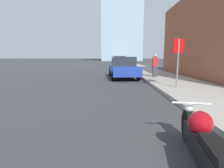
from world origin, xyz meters
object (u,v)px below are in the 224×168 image
pedestrian (155,65)px  parked_car_green (116,60)px  parked_car_white (120,62)px  motorcycle (205,146)px  stop_sign (178,55)px  parked_car_blue (123,67)px

pedestrian → parked_car_green: bearing=95.3°
parked_car_white → motorcycle: bearing=-85.5°
parked_car_white → pedestrian: (1.96, -11.16, 0.12)m
motorcycle → stop_sign: stop_sign is taller
parked_car_blue → parked_car_green: bearing=86.1°
parked_car_blue → pedestrian: size_ratio=2.89×
parked_car_blue → parked_car_white: (0.25, 10.74, 0.06)m
parked_car_blue → parked_car_green: size_ratio=1.13×
motorcycle → stop_sign: 6.11m
pedestrian → parked_car_blue: bearing=169.2°
motorcycle → pedestrian: 10.31m
stop_sign → pedestrian: (0.07, 4.41, -0.67)m
parked_car_white → stop_sign: size_ratio=2.10×
parked_car_white → pedestrian: bearing=-76.0°
parked_car_green → stop_sign: (2.14, -28.42, 0.77)m
motorcycle → pedestrian: bearing=89.9°
parked_car_white → parked_car_green: size_ratio=1.11×
parked_car_blue → parked_car_green: parked_car_green is taller
stop_sign → pedestrian: size_ratio=1.36×
parked_car_blue → parked_car_green: (-0.01, 23.59, 0.08)m
parked_car_white → pedestrian: pedestrian is taller
motorcycle → parked_car_green: size_ratio=0.59×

